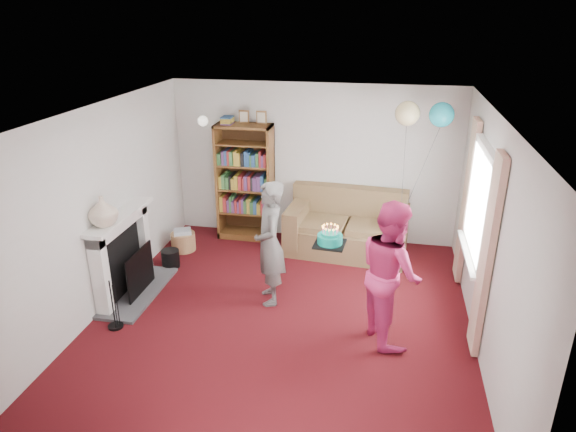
% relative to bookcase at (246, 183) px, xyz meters
% --- Properties ---
extents(ground, '(5.00, 5.00, 0.00)m').
position_rel_bookcase_xyz_m(ground, '(1.07, -2.30, -0.92)').
color(ground, '#330907').
rests_on(ground, ground).
extents(wall_back, '(4.50, 0.02, 2.50)m').
position_rel_bookcase_xyz_m(wall_back, '(1.07, 0.21, 0.33)').
color(wall_back, silver).
rests_on(wall_back, ground).
extents(wall_left, '(0.02, 5.00, 2.50)m').
position_rel_bookcase_xyz_m(wall_left, '(-1.19, -2.30, 0.33)').
color(wall_left, silver).
rests_on(wall_left, ground).
extents(wall_right, '(0.02, 5.00, 2.50)m').
position_rel_bookcase_xyz_m(wall_right, '(3.33, -2.30, 0.33)').
color(wall_right, silver).
rests_on(wall_right, ground).
extents(ceiling, '(4.50, 5.00, 0.01)m').
position_rel_bookcase_xyz_m(ceiling, '(1.07, -2.30, 1.59)').
color(ceiling, white).
rests_on(ceiling, wall_back).
extents(fireplace, '(0.55, 1.80, 1.12)m').
position_rel_bookcase_xyz_m(fireplace, '(-1.02, -2.11, -0.41)').
color(fireplace, '#3F3F42').
rests_on(fireplace, ground).
extents(window_bay, '(0.14, 2.02, 2.20)m').
position_rel_bookcase_xyz_m(window_bay, '(3.27, -1.70, 0.28)').
color(window_bay, white).
rests_on(window_bay, ground).
extents(wall_sconce, '(0.16, 0.23, 0.16)m').
position_rel_bookcase_xyz_m(wall_sconce, '(-0.68, 0.06, 0.96)').
color(wall_sconce, gold).
rests_on(wall_sconce, ground).
extents(bookcase, '(0.89, 0.42, 2.08)m').
position_rel_bookcase_xyz_m(bookcase, '(0.00, 0.00, 0.00)').
color(bookcase, '#472B14').
rests_on(bookcase, ground).
extents(sofa, '(1.80, 0.95, 0.95)m').
position_rel_bookcase_xyz_m(sofa, '(1.67, -0.23, -0.57)').
color(sofa, brown).
rests_on(sofa, ground).
extents(wicker_basket, '(0.38, 0.38, 0.34)m').
position_rel_bookcase_xyz_m(wicker_basket, '(-0.83, -0.73, -0.77)').
color(wicker_basket, '#A1704B').
rests_on(wicker_basket, ground).
extents(person_striped, '(0.56, 0.68, 1.61)m').
position_rel_bookcase_xyz_m(person_striped, '(0.84, -1.91, -0.11)').
color(person_striped, black).
rests_on(person_striped, ground).
extents(person_magenta, '(0.90, 0.99, 1.66)m').
position_rel_bookcase_xyz_m(person_magenta, '(2.32, -2.43, -0.09)').
color(person_magenta, '#C32761').
rests_on(person_magenta, ground).
extents(birthday_cake, '(0.33, 0.33, 0.22)m').
position_rel_bookcase_xyz_m(birthday_cake, '(1.64, -2.41, 0.24)').
color(birthday_cake, black).
rests_on(birthday_cake, ground).
extents(balloons, '(0.77, 0.33, 1.71)m').
position_rel_bookcase_xyz_m(balloons, '(2.64, -0.52, 1.30)').
color(balloons, '#3F3F3F').
rests_on(balloons, ground).
extents(mantel_vase, '(0.43, 0.43, 0.36)m').
position_rel_bookcase_xyz_m(mantel_vase, '(-1.05, -2.45, 0.39)').
color(mantel_vase, beige).
rests_on(mantel_vase, fireplace).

